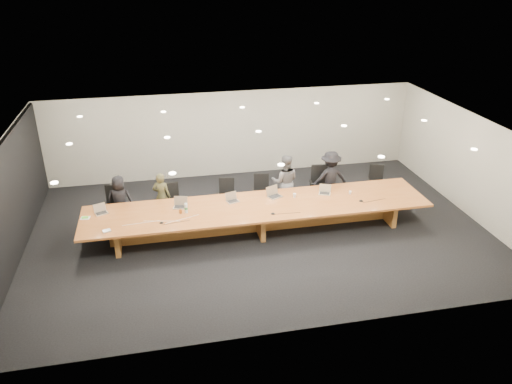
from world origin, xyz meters
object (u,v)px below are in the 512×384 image
Objects in this scene: conference_table at (258,213)px; mic_center at (273,213)px; chair_left at (172,202)px; person_b at (162,196)px; mic_left at (161,222)px; person_a at (120,200)px; person_c at (285,182)px; water_bottle at (186,208)px; paper_cup_far at (350,192)px; person_d at (330,178)px; mic_right at (361,201)px; chair_right at (320,185)px; chair_far_right at (376,182)px; laptop_b at (180,203)px; laptop_d at (275,192)px; paper_cup_near at (294,195)px; laptop_a at (101,209)px; chair_mid_right at (261,192)px; amber_mug at (181,211)px; chair_far_left at (113,206)px; chair_mid_left at (226,196)px; laptop_c at (233,198)px; laptop_e at (325,190)px; av_box at (107,231)px.

mic_center is (0.26, -0.54, 0.24)m from conference_table.
person_b reaches higher than chair_left.
person_a is at bearing 122.88° from mic_left.
person_c reaches higher than water_bottle.
mic_left is at bearing -173.11° from paper_cup_far.
person_d reaches higher than mic_right.
chair_right is 1.13× the size of chair_far_right.
mic_left is at bearing -110.02° from laptop_b.
laptop_b reaches higher than mic_right.
mic_left is (-0.50, -0.74, -0.12)m from laptop_b.
mic_center is at bearing -131.19° from laptop_d.
person_c is 0.94m from paper_cup_near.
conference_table is 76.52× the size of mic_center.
chair_mid_right is at bearing -9.84° from laptop_a.
amber_mug is at bearing -156.17° from chair_right.
chair_far_left is 0.68× the size of person_c.
mic_center is at bearing -163.11° from paper_cup_far.
chair_right is at bearing 28.02° from laptop_b.
mic_right is at bearing -20.35° from chair_left.
mic_right is at bearing 175.11° from person_a.
chair_far_left reaches higher than mic_left.
chair_right is 4.49× the size of water_bottle.
chair_mid_right is at bearing 17.93° from chair_mid_left.
chair_far_left reaches higher than chair_mid_right.
laptop_b reaches higher than paper_cup_far.
chair_mid_left is at bearing 162.36° from paper_cup_far.
mic_left is (-0.33, -1.61, 0.25)m from chair_left.
water_bottle reaches higher than amber_mug.
chair_mid_left is 0.91× the size of chair_right.
chair_right is at bearing 112.05° from paper_cup_far.
laptop_d reaches higher than mic_right.
water_bottle is 2.20m from mic_center.
laptop_d is 3.17m from mic_left.
mic_center is at bearing -11.21° from chair_far_left.
mic_right is (5.23, 0.14, 0.00)m from mic_left.
chair_left is at bearing 136.10° from laptop_c.
chair_far_right is at bearing -174.08° from person_d.
paper_cup_far reaches higher than mic_left.
water_bottle is 0.16m from amber_mug.
conference_table is 8.21× the size of chair_far_left.
person_d is 1.03m from paper_cup_far.
chair_mid_right is at bearing 9.77° from person_c.
laptop_d reaches higher than mic_left.
laptop_c is 3.16× the size of amber_mug.
paper_cup_near is at bearing -154.51° from laptop_e.
person_b is 4.83m from person_d.
av_box is 1.29m from mic_left.
av_box and mic_left have the same top height.
laptop_d reaches higher than paper_cup_far.
paper_cup_near reaches higher than amber_mug.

